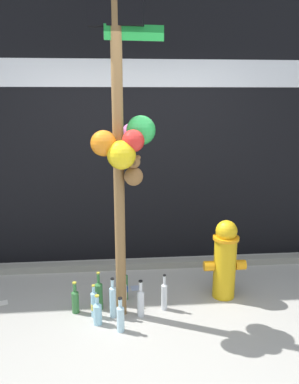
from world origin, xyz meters
The scene contains 17 objects.
ground_plane centered at (0.00, 0.00, 0.00)m, with size 14.00×14.00×0.00m, color #9E9B93.
building_wall centered at (0.00, 1.83, 2.00)m, with size 10.00×0.21×4.00m.
curb_strip centered at (0.00, 1.45, 0.04)m, with size 8.00×0.12×0.08m, color gray.
memorial_post centered at (-0.14, 0.45, 1.72)m, with size 0.61×0.48×2.90m.
fire_hydrant centered at (0.86, 0.71, 0.41)m, with size 0.43×0.26×0.82m.
bottle_0 centered at (-0.40, 0.58, 0.15)m, with size 0.07×0.07×0.39m.
bottle_1 centered at (-0.44, 0.45, 0.13)m, with size 0.06×0.06×0.32m.
bottle_2 centered at (-0.20, 0.20, 0.14)m, with size 0.07×0.07×0.32m.
bottle_3 centered at (-0.41, 0.33, 0.12)m, with size 0.08×0.08×0.29m.
bottle_4 centered at (-0.17, 0.63, 0.12)m, with size 0.07×0.07×0.31m.
bottle_5 centered at (-0.62, 0.54, 0.13)m, with size 0.07×0.07×0.32m.
bottle_6 centered at (-0.16, 0.74, 0.15)m, with size 0.08×0.08×0.39m.
bottle_7 centered at (0.22, 0.52, 0.15)m, with size 0.06×0.06×0.36m.
bottle_8 centered at (-0.01, 0.42, 0.15)m, with size 0.07×0.07×0.36m.
bottle_9 centered at (-0.27, 0.43, 0.17)m, with size 0.06×0.06×0.39m.
litter_0 centered at (-1.39, 0.76, 0.00)m, with size 0.14×0.09×0.01m, color silver.
litter_1 centered at (-0.03, 0.95, 0.00)m, with size 0.11×0.09×0.01m, color #8C99B2.
Camera 1 is at (-0.20, -2.74, 2.02)m, focal length 35.47 mm.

